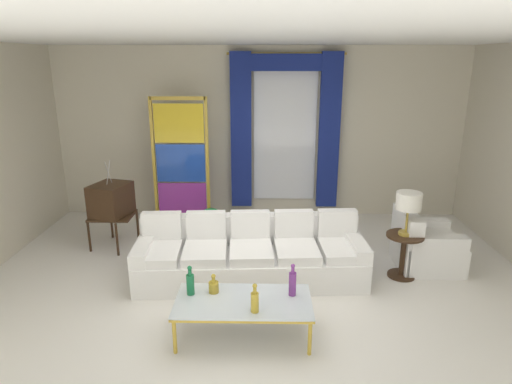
% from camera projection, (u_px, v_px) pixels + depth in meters
% --- Properties ---
extents(ground_plane, '(16.00, 16.00, 0.00)m').
position_uv_depth(ground_plane, '(257.00, 295.00, 5.39)').
color(ground_plane, white).
extents(wall_rear, '(8.00, 0.12, 3.00)m').
position_uv_depth(wall_rear, '(260.00, 133.00, 7.89)').
color(wall_rear, beige).
rests_on(wall_rear, ground).
extents(ceiling_slab, '(8.00, 7.60, 0.04)m').
position_uv_depth(ceiling_slab, '(258.00, 38.00, 5.28)').
color(ceiling_slab, white).
extents(curtained_window, '(2.00, 0.17, 2.70)m').
position_uv_depth(curtained_window, '(285.00, 121.00, 7.65)').
color(curtained_window, white).
rests_on(curtained_window, ground).
extents(couch_white_long, '(2.97, 1.10, 0.86)m').
position_uv_depth(couch_white_long, '(251.00, 255.00, 5.77)').
color(couch_white_long, white).
rests_on(couch_white_long, ground).
extents(coffee_table, '(1.40, 0.70, 0.41)m').
position_uv_depth(coffee_table, '(243.00, 303.00, 4.51)').
color(coffee_table, silver).
rests_on(coffee_table, ground).
extents(bottle_blue_decanter, '(0.08, 0.08, 0.30)m').
position_uv_depth(bottle_blue_decanter, '(255.00, 301.00, 4.26)').
color(bottle_blue_decanter, gold).
rests_on(bottle_blue_decanter, coffee_table).
extents(bottle_crystal_tall, '(0.08, 0.08, 0.36)m').
position_uv_depth(bottle_crystal_tall, '(292.00, 282.00, 4.56)').
color(bottle_crystal_tall, '#753384').
rests_on(bottle_crystal_tall, coffee_table).
extents(bottle_amber_squat, '(0.11, 0.11, 0.21)m').
position_uv_depth(bottle_amber_squat, '(214.00, 286.00, 4.63)').
color(bottle_amber_squat, gold).
rests_on(bottle_amber_squat, coffee_table).
extents(bottle_ruby_flask, '(0.08, 0.08, 0.32)m').
position_uv_depth(bottle_ruby_flask, '(190.00, 283.00, 4.58)').
color(bottle_ruby_flask, '#196B3D').
rests_on(bottle_ruby_flask, coffee_table).
extents(vintage_tv, '(0.65, 0.71, 1.35)m').
position_uv_depth(vintage_tv, '(111.00, 201.00, 6.60)').
color(vintage_tv, '#382314').
rests_on(vintage_tv, ground).
extents(armchair_white, '(0.82, 0.82, 0.80)m').
position_uv_depth(armchair_white, '(423.00, 247.00, 6.07)').
color(armchair_white, white).
rests_on(armchair_white, ground).
extents(stained_glass_divider, '(0.95, 0.05, 2.20)m').
position_uv_depth(stained_glass_divider, '(181.00, 166.00, 7.39)').
color(stained_glass_divider, gold).
rests_on(stained_glass_divider, ground).
extents(peacock_figurine, '(0.44, 0.60, 0.50)m').
position_uv_depth(peacock_figurine, '(210.00, 223.00, 7.17)').
color(peacock_figurine, beige).
rests_on(peacock_figurine, ground).
extents(round_side_table, '(0.48, 0.48, 0.59)m').
position_uv_depth(round_side_table, '(404.00, 252.00, 5.76)').
color(round_side_table, '#382314').
rests_on(round_side_table, ground).
extents(table_lamp_brass, '(0.32, 0.32, 0.57)m').
position_uv_depth(table_lamp_brass, '(409.00, 203.00, 5.57)').
color(table_lamp_brass, '#B29338').
rests_on(table_lamp_brass, round_side_table).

